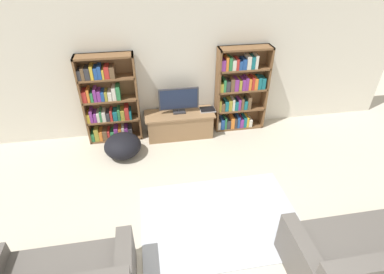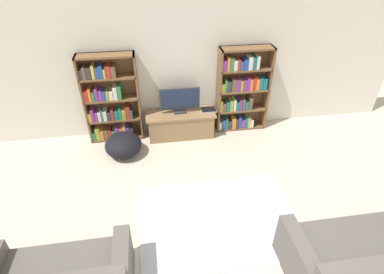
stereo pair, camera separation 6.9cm
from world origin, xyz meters
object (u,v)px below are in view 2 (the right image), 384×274
Objects in this scene: bookshelf_left at (110,101)px; television at (180,100)px; bookshelf_right at (241,91)px; laptop at (209,110)px; tv_stand at (181,124)px; couch_right_sofa at (376,260)px; beanbag_ottoman at (123,145)px.

bookshelf_left reaches higher than television.
laptop is (-0.66, -0.11, -0.31)m from bookshelf_right.
bookshelf_right is at bearing 6.26° from tv_stand.
tv_stand is at bearing -173.74° from bookshelf_right.
tv_stand is 0.67× the size of couch_right_sofa.
couch_right_sofa is 4.13m from beanbag_ottoman.
bookshelf_right is at bearing 14.86° from beanbag_ottoman.
couch_right_sofa is at bearing -60.93° from television.
television is at bearing 90.00° from tv_stand.
laptop is at bearing -170.51° from bookshelf_right.
bookshelf_left is at bearing 174.08° from tv_stand.
tv_stand is 1.76× the size of television.
laptop reaches higher than beanbag_ottoman.
beanbag_ottoman is (-2.34, -0.62, -0.62)m from bookshelf_right.
couch_right_sofa is (0.65, -3.48, -0.55)m from bookshelf_right.
couch_right_sofa is (1.31, -3.37, -0.24)m from laptop.
bookshelf_right is 2.56× the size of beanbag_ottoman.
bookshelf_right is 0.73m from laptop.
bookshelf_left is 0.84× the size of couch_right_sofa.
television reaches higher than tv_stand.
bookshelf_right is at bearing 100.61° from couch_right_sofa.
couch_right_sofa reaches higher than beanbag_ottoman.
television is 1.36m from beanbag_ottoman.
television is 0.38× the size of couch_right_sofa.
bookshelf_right is 3.58m from couch_right_sofa.
television is at bearing 119.07° from couch_right_sofa.
bookshelf_right is at bearing 4.80° from television.
bookshelf_left is 4.74m from couch_right_sofa.
television is at bearing 24.92° from beanbag_ottoman.
tv_stand reaches higher than beanbag_ottoman.
laptop is at bearing 2.47° from tv_stand.
bookshelf_left is 1.00× the size of bookshelf_right.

